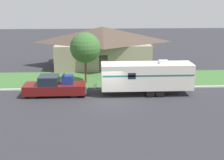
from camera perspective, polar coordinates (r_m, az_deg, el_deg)
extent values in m
plane|color=#2D2D33|center=(27.28, -0.49, -3.94)|extent=(120.00, 120.00, 0.00)
cube|color=beige|center=(30.82, -0.80, -1.51)|extent=(80.00, 0.30, 0.14)
cube|color=#3D6B33|center=(34.34, -1.03, 0.17)|extent=(80.00, 7.00, 0.03)
cube|color=gray|center=(40.60, -1.71, 4.78)|extent=(11.73, 7.32, 3.11)
pyramid|color=#4C3D33|center=(40.21, -1.74, 8.34)|extent=(12.67, 7.91, 1.98)
cube|color=#4C3828|center=(37.15, -1.58, 2.98)|extent=(1.00, 0.06, 2.10)
cylinder|color=black|center=(28.76, -14.36, -2.48)|extent=(0.89, 0.28, 0.89)
cylinder|color=black|center=(30.33, -13.77, -1.51)|extent=(0.89, 0.28, 0.89)
cylinder|color=black|center=(28.26, -6.98, -2.42)|extent=(0.89, 0.28, 0.89)
cylinder|color=black|center=(29.85, -6.77, -1.43)|extent=(0.89, 0.28, 0.89)
cube|color=maroon|center=(29.34, -12.56, -1.55)|extent=(3.38, 2.04, 0.85)
cube|color=#19232D|center=(29.01, -11.47, 0.02)|extent=(1.76, 1.88, 0.79)
cube|color=maroon|center=(29.00, -7.09, -1.49)|extent=(2.23, 2.04, 0.85)
cube|color=#333333|center=(29.02, -4.76, -2.04)|extent=(0.12, 1.84, 0.20)
cube|color=navy|center=(28.81, -8.12, 0.07)|extent=(1.02, 0.86, 0.80)
cube|color=black|center=(28.72, -8.81, 0.99)|extent=(0.10, 0.94, 0.08)
cylinder|color=black|center=(28.46, 7.06, -2.39)|extent=(0.79, 0.22, 0.79)
cylinder|color=black|center=(30.36, 6.42, -1.24)|extent=(0.79, 0.22, 0.79)
cylinder|color=black|center=(28.63, 8.78, -2.35)|extent=(0.79, 0.22, 0.79)
cylinder|color=black|center=(30.51, 8.03, -1.21)|extent=(0.79, 0.22, 0.79)
cube|color=silver|center=(29.00, 6.35, 0.77)|extent=(8.39, 2.29, 2.33)
cube|color=#1E6660|center=(27.83, 6.75, 0.76)|extent=(8.22, 0.01, 0.14)
cube|color=#383838|center=(28.92, -3.17, -1.49)|extent=(1.24, 0.12, 0.10)
cylinder|color=silver|center=(28.86, -3.05, -1.05)|extent=(0.28, 0.28, 0.36)
cube|color=silver|center=(28.98, 9.38, 3.31)|extent=(0.80, 0.68, 0.28)
cube|color=#19232D|center=(27.61, 3.66, 0.72)|extent=(0.70, 0.01, 0.56)
cylinder|color=brown|center=(32.35, 11.37, -0.20)|extent=(0.09, 0.09, 1.01)
cube|color=silver|center=(32.19, 11.42, 0.85)|extent=(0.48, 0.20, 0.22)
cylinder|color=brown|center=(32.81, -4.83, 1.68)|extent=(0.24, 0.24, 2.57)
sphere|color=#38662D|center=(32.32, -4.93, 5.92)|extent=(3.15, 3.15, 3.15)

